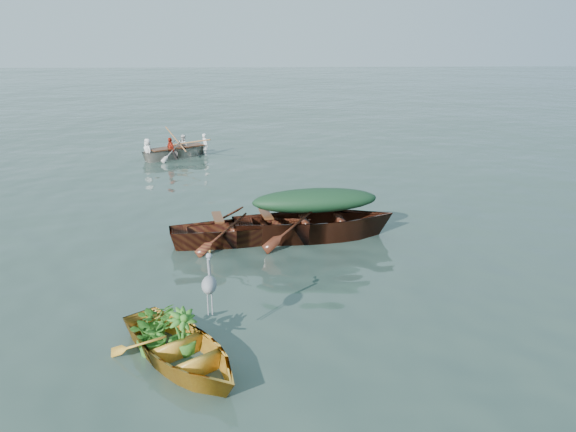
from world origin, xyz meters
name	(u,v)px	position (x,y,z in m)	size (l,w,h in m)	color
ground	(251,264)	(0.00, 0.00, 0.00)	(140.00, 140.00, 0.00)	#31453C
yellow_dinghy	(182,363)	(-0.94, -3.58, 0.00)	(1.38, 3.17, 0.86)	gold
green_tarp_boat	(314,238)	(1.43, 1.41, 0.00)	(1.60, 5.15, 1.25)	#411A0F
open_wooden_boat	(243,242)	(-0.20, 1.23, 0.00)	(1.38, 4.42, 1.04)	#5E2E17
rowed_boat	(178,158)	(-2.88, 10.37, 0.00)	(1.11, 3.71, 0.85)	beige
green_tarp_cover	(315,201)	(1.43, 1.41, 0.89)	(0.88, 2.84, 0.52)	#153419
thwart_benches	(242,220)	(-0.20, 1.23, 0.54)	(0.83, 2.21, 0.04)	#552A13
heron	(210,294)	(-0.54, -3.20, 0.89)	(0.28, 0.40, 0.92)	gray
dinghy_weeds	(161,303)	(-1.26, -3.13, 0.73)	(0.70, 0.90, 0.60)	#2F6C1C
rowers	(177,137)	(-2.88, 10.37, 0.81)	(1.00, 2.60, 0.76)	silver
oars	(177,146)	(-2.88, 10.37, 0.46)	(2.60, 0.60, 0.06)	brown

